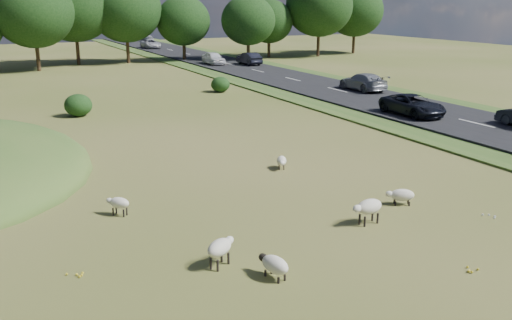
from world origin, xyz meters
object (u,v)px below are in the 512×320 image
at_px(car_0, 413,105).
at_px(sheep_1, 368,207).
at_px(sheep_4, 220,247).
at_px(car_2, 151,44).
at_px(sheep_5, 282,161).
at_px(sheep_0, 119,203).
at_px(car_6, 249,58).
at_px(sheep_2, 401,195).
at_px(car_3, 214,58).
at_px(sheep_3, 274,264).
at_px(car_7, 147,38).
at_px(car_1, 363,82).

bearing_deg(car_0, sheep_1, -135.43).
xyz_separation_m(sheep_4, car_2, (20.92, 79.62, 0.34)).
height_order(sheep_4, sheep_5, sheep_4).
height_order(sheep_0, car_6, car_6).
bearing_deg(car_6, sheep_2, 71.39).
relative_size(car_2, car_3, 1.16).
height_order(sheep_3, car_3, car_3).
distance_m(sheep_1, car_7, 96.04).
height_order(car_2, car_7, car_2).
height_order(sheep_2, car_3, car_3).
relative_size(sheep_0, car_6, 0.21).
height_order(car_1, car_7, car_1).
distance_m(sheep_5, car_1, 25.13).
height_order(car_6, car_7, car_6).
distance_m(sheep_3, sheep_4, 1.83).
xyz_separation_m(sheep_4, car_1, (24.72, 26.13, 0.38)).
xyz_separation_m(sheep_2, sheep_5, (-1.85, 6.64, -0.03)).
height_order(sheep_2, sheep_3, sheep_3).
relative_size(sheep_1, sheep_4, 1.08).
bearing_deg(car_3, sheep_4, -111.98).
bearing_deg(sheep_0, sheep_3, 160.14).
bearing_deg(car_0, sheep_4, -143.88).
relative_size(car_0, car_1, 0.97).
bearing_deg(car_1, sheep_5, 44.57).
xyz_separation_m(sheep_4, car_3, (20.92, 51.84, 0.39)).
distance_m(sheep_4, car_0, 25.90).
distance_m(sheep_2, car_7, 94.54).
relative_size(sheep_1, sheep_2, 1.15).
distance_m(car_0, car_7, 79.85).
bearing_deg(sheep_1, sheep_4, 1.17).
height_order(sheep_4, car_2, car_2).
bearing_deg(sheep_5, car_0, 143.69).
xyz_separation_m(sheep_5, car_3, (14.10, 43.34, 0.62)).
bearing_deg(sheep_5, car_2, -163.17).
bearing_deg(car_2, sheep_4, -104.72).
height_order(sheep_3, sheep_5, sheep_3).
bearing_deg(car_6, sheep_3, 65.15).
bearing_deg(sheep_2, sheep_1, 53.03).
bearing_deg(sheep_3, sheep_0, 8.40).
xyz_separation_m(sheep_0, sheep_2, (10.47, -3.88, -0.08)).
xyz_separation_m(sheep_3, car_6, (23.59, 50.95, 0.56)).
bearing_deg(sheep_4, sheep_2, -20.97).
distance_m(sheep_1, sheep_4, 6.27).
relative_size(sheep_2, car_2, 0.23).
bearing_deg(sheep_3, sheep_2, -80.20).
bearing_deg(sheep_0, car_1, -94.45).
height_order(car_0, car_2, car_2).
xyz_separation_m(sheep_2, car_0, (12.24, 13.41, 0.54)).
xyz_separation_m(car_1, car_2, (-3.80, 53.49, -0.04)).
height_order(sheep_0, sheep_1, sheep_1).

